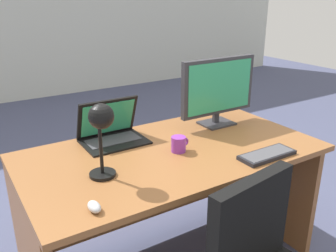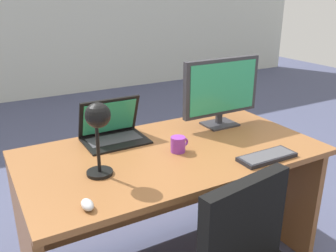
{
  "view_description": "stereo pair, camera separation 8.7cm",
  "coord_description": "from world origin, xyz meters",
  "px_view_note": "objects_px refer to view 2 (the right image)",
  "views": [
    {
      "loc": [
        -0.95,
        -1.47,
        1.54
      ],
      "look_at": [
        0.0,
        0.04,
        0.87
      ],
      "focal_mm": 39.01,
      "sensor_mm": 36.0,
      "label": 1
    },
    {
      "loc": [
        -0.87,
        -1.51,
        1.54
      ],
      "look_at": [
        0.0,
        0.04,
        0.87
      ],
      "focal_mm": 39.01,
      "sensor_mm": 36.0,
      "label": 2
    }
  ],
  "objects_px": {
    "desk_lamp": "(98,125)",
    "monitor": "(222,89)",
    "keyboard": "(267,157)",
    "coffee_mug": "(178,144)",
    "desk": "(167,185)",
    "laptop": "(112,127)",
    "mouse": "(87,205)"
  },
  "relations": [
    {
      "from": "monitor",
      "to": "desk_lamp",
      "type": "height_order",
      "value": "monitor"
    },
    {
      "from": "keyboard",
      "to": "desk_lamp",
      "type": "distance_m",
      "value": 0.84
    },
    {
      "from": "desk_lamp",
      "to": "coffee_mug",
      "type": "relative_size",
      "value": 3.47
    },
    {
      "from": "laptop",
      "to": "monitor",
      "type": "bearing_deg",
      "value": -9.78
    },
    {
      "from": "desk_lamp",
      "to": "keyboard",
      "type": "bearing_deg",
      "value": -16.29
    },
    {
      "from": "keyboard",
      "to": "coffee_mug",
      "type": "xyz_separation_m",
      "value": [
        -0.34,
        0.29,
        0.03
      ]
    },
    {
      "from": "desk_lamp",
      "to": "coffee_mug",
      "type": "bearing_deg",
      "value": 8.26
    },
    {
      "from": "keyboard",
      "to": "mouse",
      "type": "distance_m",
      "value": 0.91
    },
    {
      "from": "laptop",
      "to": "keyboard",
      "type": "distance_m",
      "value": 0.85
    },
    {
      "from": "desk",
      "to": "monitor",
      "type": "height_order",
      "value": "monitor"
    },
    {
      "from": "laptop",
      "to": "desk",
      "type": "bearing_deg",
      "value": -48.34
    },
    {
      "from": "desk",
      "to": "laptop",
      "type": "xyz_separation_m",
      "value": [
        -0.22,
        0.24,
        0.31
      ]
    },
    {
      "from": "monitor",
      "to": "mouse",
      "type": "distance_m",
      "value": 1.14
    },
    {
      "from": "desk",
      "to": "coffee_mug",
      "type": "distance_m",
      "value": 0.29
    },
    {
      "from": "monitor",
      "to": "desk",
      "type": "bearing_deg",
      "value": -163.89
    },
    {
      "from": "laptop",
      "to": "mouse",
      "type": "bearing_deg",
      "value": -118.87
    },
    {
      "from": "desk",
      "to": "desk_lamp",
      "type": "height_order",
      "value": "desk_lamp"
    },
    {
      "from": "monitor",
      "to": "desk_lamp",
      "type": "relative_size",
      "value": 1.5
    },
    {
      "from": "desk",
      "to": "keyboard",
      "type": "distance_m",
      "value": 0.57
    },
    {
      "from": "desk",
      "to": "keyboard",
      "type": "height_order",
      "value": "keyboard"
    },
    {
      "from": "laptop",
      "to": "coffee_mug",
      "type": "relative_size",
      "value": 3.41
    },
    {
      "from": "mouse",
      "to": "desk_lamp",
      "type": "relative_size",
      "value": 0.23
    },
    {
      "from": "mouse",
      "to": "desk_lamp",
      "type": "bearing_deg",
      "value": 58.49
    },
    {
      "from": "monitor",
      "to": "coffee_mug",
      "type": "height_order",
      "value": "monitor"
    },
    {
      "from": "monitor",
      "to": "mouse",
      "type": "height_order",
      "value": "monitor"
    },
    {
      "from": "desk",
      "to": "laptop",
      "type": "distance_m",
      "value": 0.45
    },
    {
      "from": "laptop",
      "to": "mouse",
      "type": "relative_size",
      "value": 4.26
    },
    {
      "from": "monitor",
      "to": "keyboard",
      "type": "bearing_deg",
      "value": -100.04
    },
    {
      "from": "desk",
      "to": "coffee_mug",
      "type": "xyz_separation_m",
      "value": [
        0.02,
        -0.09,
        0.27
      ]
    },
    {
      "from": "mouse",
      "to": "coffee_mug",
      "type": "height_order",
      "value": "coffee_mug"
    },
    {
      "from": "desk_lamp",
      "to": "coffee_mug",
      "type": "height_order",
      "value": "desk_lamp"
    },
    {
      "from": "desk_lamp",
      "to": "monitor",
      "type": "bearing_deg",
      "value": 17.85
    }
  ]
}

